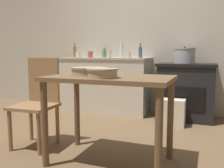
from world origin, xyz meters
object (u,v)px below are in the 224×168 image
stock_pot (185,56)px  chair (38,100)px  bottle_mid_left (140,52)px  cup_center_right (129,55)px  mixing_bowl_small (89,71)px  bottle_center_left (75,52)px  bottle_left (121,50)px  mixing_bowl_large (102,73)px  flour_sack (173,113)px  cup_mid_right (78,55)px  cup_center (109,54)px  cup_right (90,54)px  work_table (110,91)px  stove (186,91)px  bottle_far_left (104,54)px

stock_pot → chair: bearing=-127.3°
bottle_mid_left → cup_center_right: 0.19m
bottle_mid_left → mixing_bowl_small: bearing=-89.8°
stock_pot → bottle_center_left: bearing=179.0°
mixing_bowl_small → bottle_left: bearing=100.6°
mixing_bowl_large → bottle_center_left: 2.45m
cup_center_right → flour_sack: bearing=-28.2°
cup_mid_right → cup_center: bearing=11.1°
bottle_center_left → cup_center_right: bottle_center_left is taller
flour_sack → bottle_mid_left: bottle_mid_left is taller
stock_pot → cup_center_right: size_ratio=3.71×
bottle_center_left → cup_right: bottle_center_left is taller
work_table → chair: size_ratio=1.16×
mixing_bowl_large → bottle_left: bottle_left is taller
stock_pot → mixing_bowl_large: bearing=-102.3°
stock_pot → bottle_mid_left: bottle_mid_left is taller
stock_pot → mixing_bowl_small: 1.88m
stock_pot → cup_right: size_ratio=3.09×
bottle_mid_left → cup_center: bearing=-173.4°
bottle_left → cup_center: (-0.15, -0.16, -0.06)m
work_table → flour_sack: 1.46m
work_table → stove: bearing=75.0°
cup_center → work_table: bearing=-67.7°
flour_sack → mixing_bowl_small: size_ratio=1.07×
flour_sack → cup_center: 1.39m
stock_pot → cup_right: 1.49m
bottle_mid_left → cup_mid_right: bottle_mid_left is taller
work_table → mixing_bowl_large: mixing_bowl_large is taller
stove → cup_mid_right: 1.79m
work_table → bottle_far_left: (-0.88, 1.95, 0.31)m
work_table → mixing_bowl_large: size_ratio=4.16×
stock_pot → bottle_center_left: 1.83m
chair → mixing_bowl_large: chair is taller
work_table → mixing_bowl_large: (0.00, -0.16, 0.17)m
bottle_mid_left → cup_center: (-0.50, -0.06, -0.03)m
bottle_center_left → cup_right: size_ratio=2.48×
chair → mixing_bowl_small: chair is taller
flour_sack → stock_pot: stock_pot is taller
mixing_bowl_large → cup_center_right: size_ratio=3.04×
cup_mid_right → bottle_far_left: bearing=38.6°
cup_center → cup_mid_right: bearing=-168.9°
bottle_left → cup_right: bottle_left is taller
work_table → stock_pot: 1.89m
cup_center_right → cup_mid_right: cup_mid_right is taller
stock_pot → cup_center: stock_pot is taller
chair → bottle_left: size_ratio=3.07×
work_table → cup_center_right: size_ratio=12.64×
stove → cup_right: 1.62m
chair → mixing_bowl_small: (0.63, -0.07, 0.32)m
work_table → cup_center_right: (-0.39, 1.74, 0.29)m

